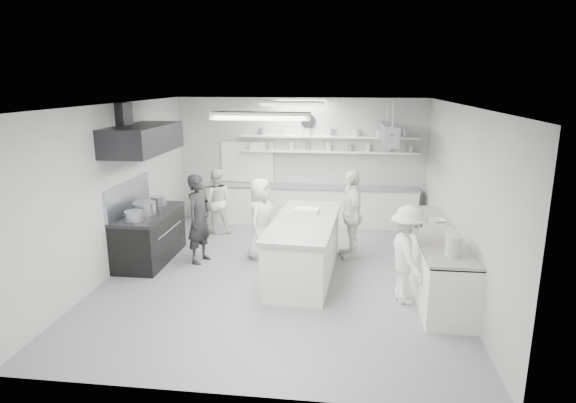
# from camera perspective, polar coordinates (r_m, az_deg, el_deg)

# --- Properties ---
(floor) EXTENTS (6.00, 7.00, 0.02)m
(floor) POSITION_cam_1_polar(r_m,az_deg,el_deg) (8.82, -0.89, -8.58)
(floor) COLOR gray
(floor) RESTS_ON ground
(ceiling) EXTENTS (6.00, 7.00, 0.02)m
(ceiling) POSITION_cam_1_polar(r_m,az_deg,el_deg) (8.14, -0.98, 11.44)
(ceiling) COLOR silver
(ceiling) RESTS_ON wall_back
(wall_back) EXTENTS (6.00, 0.04, 3.00)m
(wall_back) POSITION_cam_1_polar(r_m,az_deg,el_deg) (11.76, 1.43, 4.85)
(wall_back) COLOR silver
(wall_back) RESTS_ON floor
(wall_front) EXTENTS (6.00, 0.04, 3.00)m
(wall_front) POSITION_cam_1_polar(r_m,az_deg,el_deg) (5.06, -6.48, -7.89)
(wall_front) COLOR silver
(wall_front) RESTS_ON floor
(wall_left) EXTENTS (0.04, 7.00, 3.00)m
(wall_left) POSITION_cam_1_polar(r_m,az_deg,el_deg) (9.25, -19.68, 1.48)
(wall_left) COLOR silver
(wall_left) RESTS_ON floor
(wall_right) EXTENTS (0.04, 7.00, 3.00)m
(wall_right) POSITION_cam_1_polar(r_m,az_deg,el_deg) (8.48, 19.57, 0.41)
(wall_right) COLOR silver
(wall_right) RESTS_ON floor
(stove) EXTENTS (0.80, 1.80, 0.90)m
(stove) POSITION_cam_1_polar(r_m,az_deg,el_deg) (9.70, -16.01, -4.11)
(stove) COLOR black
(stove) RESTS_ON floor
(exhaust_hood) EXTENTS (0.85, 2.00, 0.50)m
(exhaust_hood) POSITION_cam_1_polar(r_m,az_deg,el_deg) (9.30, -16.80, 7.09)
(exhaust_hood) COLOR #252529
(exhaust_hood) RESTS_ON wall_left
(back_counter) EXTENTS (5.00, 0.60, 0.92)m
(back_counter) POSITION_cam_1_polar(r_m,az_deg,el_deg) (11.66, 2.72, -0.47)
(back_counter) COLOR white
(back_counter) RESTS_ON floor
(shelf_lower) EXTENTS (4.20, 0.26, 0.04)m
(shelf_lower) POSITION_cam_1_polar(r_m,az_deg,el_deg) (11.55, 4.85, 5.89)
(shelf_lower) COLOR white
(shelf_lower) RESTS_ON wall_back
(shelf_upper) EXTENTS (4.20, 0.26, 0.04)m
(shelf_upper) POSITION_cam_1_polar(r_m,az_deg,el_deg) (11.51, 4.89, 7.61)
(shelf_upper) COLOR white
(shelf_upper) RESTS_ON wall_back
(pass_through_window) EXTENTS (1.30, 0.04, 1.00)m
(pass_through_window) POSITION_cam_1_polar(r_m,az_deg,el_deg) (11.95, -4.81, 4.70)
(pass_through_window) COLOR black
(pass_through_window) RESTS_ON wall_back
(wall_clock) EXTENTS (0.32, 0.05, 0.32)m
(wall_clock) POSITION_cam_1_polar(r_m,az_deg,el_deg) (11.59, 2.44, 9.44)
(wall_clock) COLOR white
(wall_clock) RESTS_ON wall_back
(right_counter) EXTENTS (0.74, 3.30, 0.94)m
(right_counter) POSITION_cam_1_polar(r_m,az_deg,el_deg) (8.52, 16.97, -6.58)
(right_counter) COLOR white
(right_counter) RESTS_ON floor
(pot_rack) EXTENTS (0.30, 1.60, 0.40)m
(pot_rack) POSITION_cam_1_polar(r_m,az_deg,el_deg) (10.55, 11.84, 7.88)
(pot_rack) COLOR #A5AAB5
(pot_rack) RESTS_ON ceiling
(light_fixture_front) EXTENTS (1.30, 0.25, 0.10)m
(light_fixture_front) POSITION_cam_1_polar(r_m,az_deg,el_deg) (6.37, -3.26, 10.05)
(light_fixture_front) COLOR white
(light_fixture_front) RESTS_ON ceiling
(light_fixture_rear) EXTENTS (1.30, 0.25, 0.10)m
(light_fixture_rear) POSITION_cam_1_polar(r_m,az_deg,el_deg) (9.93, 0.50, 11.51)
(light_fixture_rear) COLOR white
(light_fixture_rear) RESTS_ON ceiling
(prep_island) EXTENTS (1.15, 2.70, 0.97)m
(prep_island) POSITION_cam_1_polar(r_m,az_deg,el_deg) (8.62, 1.92, -5.57)
(prep_island) COLOR white
(prep_island) RESTS_ON floor
(stove_pot) EXTENTS (0.42, 0.42, 0.28)m
(stove_pot) POSITION_cam_1_polar(r_m,az_deg,el_deg) (9.40, -16.59, -0.91)
(stove_pot) COLOR #A5AAB5
(stove_pot) RESTS_ON stove
(cook_stove) EXTENTS (0.58, 0.71, 1.70)m
(cook_stove) POSITION_cam_1_polar(r_m,az_deg,el_deg) (9.27, -10.42, -2.04)
(cook_stove) COLOR black
(cook_stove) RESTS_ON floor
(cook_back) EXTENTS (0.81, 0.68, 1.48)m
(cook_back) POSITION_cam_1_polar(r_m,az_deg,el_deg) (11.04, -8.46, 0.05)
(cook_back) COLOR white
(cook_back) RESTS_ON floor
(cook_island_left) EXTENTS (0.66, 0.86, 1.58)m
(cook_island_left) POSITION_cam_1_polar(r_m,az_deg,el_deg) (9.37, -3.27, -2.01)
(cook_island_left) COLOR white
(cook_island_left) RESTS_ON floor
(cook_island_right) EXTENTS (0.60, 1.08, 1.73)m
(cook_island_right) POSITION_cam_1_polar(r_m,az_deg,el_deg) (9.44, 7.50, -1.53)
(cook_island_right) COLOR white
(cook_island_right) RESTS_ON floor
(cook_right) EXTENTS (0.78, 1.10, 1.55)m
(cook_right) POSITION_cam_1_polar(r_m,az_deg,el_deg) (7.72, 13.92, -6.13)
(cook_right) COLOR white
(cook_right) RESTS_ON floor
(bowl_island_a) EXTENTS (0.27, 0.27, 0.06)m
(bowl_island_a) POSITION_cam_1_polar(r_m,az_deg,el_deg) (9.00, 1.35, -1.27)
(bowl_island_a) COLOR #A5AAB5
(bowl_island_a) RESTS_ON prep_island
(bowl_island_b) EXTENTS (0.22, 0.22, 0.06)m
(bowl_island_b) POSITION_cam_1_polar(r_m,az_deg,el_deg) (7.91, 0.24, -3.45)
(bowl_island_b) COLOR white
(bowl_island_b) RESTS_ON prep_island
(bowl_right) EXTENTS (0.34, 0.34, 0.06)m
(bowl_right) POSITION_cam_1_polar(r_m,az_deg,el_deg) (8.93, 17.21, -2.25)
(bowl_right) COLOR white
(bowl_right) RESTS_ON right_counter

